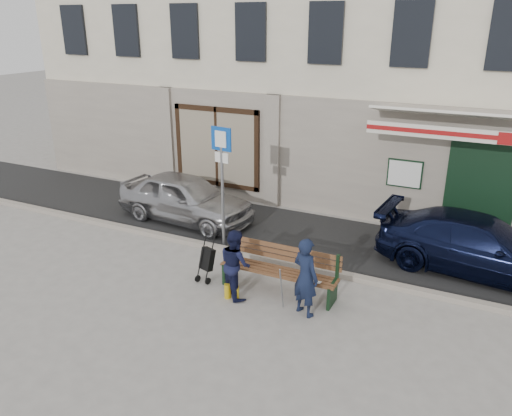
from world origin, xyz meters
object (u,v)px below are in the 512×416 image
Objects in this scene: man at (305,277)px; woman at (235,264)px; car_navy at (478,245)px; bench at (277,270)px; parking_sign at (222,168)px; stroller at (207,260)px; car_silver at (185,198)px.

woman is (-1.45, 0.02, -0.06)m from man.
car_navy is 4.42m from bench.
bench is at bearing -10.78° from man.
car_navy is 3.04× the size of woman.
bench is (1.99, -1.39, -1.51)m from parking_sign.
woman is at bearing -141.68° from bench.
stroller is (-0.85, 0.33, -0.26)m from woman.
stroller is at bearing 14.42° from man.
man reaches higher than bench.
car_silver is 1.59× the size of bench.
car_silver is 3.38m from stroller.
bench is 1.01m from man.
woman is 1.41× the size of stroller.
car_silver reaches higher than bench.
stroller is (2.20, -2.56, -0.21)m from car_silver.
stroller is (0.49, -1.57, -1.53)m from parking_sign.
woman is at bearing -47.25° from parking_sign.
bench is 2.41× the size of stroller.
bench is 0.87m from woman.
parking_sign reaches higher than man.
stroller is at bearing -134.52° from car_silver.
car_silver is at bearing -6.61° from woman.
car_navy is 5.83m from parking_sign.
man is at bearing 144.42° from car_navy.
parking_sign is 2.65m from woman.
stroller is at bearing 15.42° from woman.
man is at bearing -26.91° from parking_sign.
man is at bearing -143.83° from woman.
parking_sign is at bearing 124.36° from stroller.
parking_sign is 2.07× the size of woman.
car_silver is at bearing -9.79° from man.
parking_sign reaches higher than woman.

